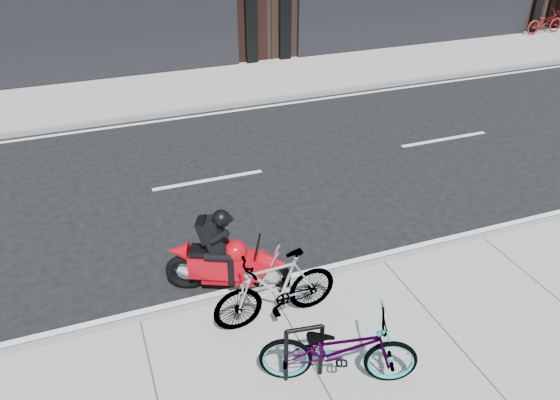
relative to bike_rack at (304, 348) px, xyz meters
name	(u,v)px	position (x,y,z in m)	size (l,w,h in m)	color
ground	(235,229)	(0.19, 3.73, -0.63)	(120.00, 120.00, 0.00)	black
sidewalk_far	(161,92)	(0.19, 11.48, -0.56)	(60.00, 3.50, 0.13)	gray
bike_rack	(304,348)	(0.00, 0.00, 0.00)	(0.51, 0.12, 0.85)	black
bicycle_front	(339,349)	(0.39, -0.17, 0.02)	(0.69, 1.97, 1.04)	gray
bicycle_rear	(276,288)	(0.05, 1.13, 0.06)	(0.52, 1.85, 1.11)	gray
motorcycle	(232,259)	(-0.31, 2.10, -0.03)	(1.85, 1.11, 1.48)	black
bicycle_far	(545,22)	(15.75, 12.73, -0.05)	(0.60, 1.72, 0.90)	maroon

